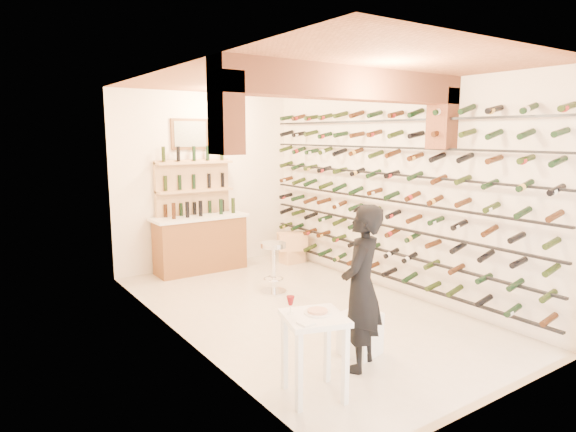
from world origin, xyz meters
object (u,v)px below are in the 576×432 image
at_px(back_counter, 200,242).
at_px(chrome_barstool, 274,264).
at_px(wine_rack, 381,194).
at_px(white_stool, 360,333).
at_px(crate_lower, 292,256).
at_px(tasting_table, 314,330).
at_px(person, 361,288).

bearing_deg(back_counter, chrome_barstool, -77.40).
distance_m(back_counter, chrome_barstool, 1.85).
xyz_separation_m(wine_rack, chrome_barstool, (-1.43, 0.85, -1.09)).
height_order(white_stool, chrome_barstool, chrome_barstool).
relative_size(chrome_barstool, crate_lower, 1.87).
xyz_separation_m(wine_rack, tasting_table, (-2.80, -1.97, -0.89)).
bearing_deg(person, crate_lower, -146.93).
height_order(back_counter, chrome_barstool, back_counter).
bearing_deg(white_stool, chrome_barstool, 80.99).
height_order(tasting_table, crate_lower, tasting_table).
bearing_deg(back_counter, wine_rack, -55.34).
distance_m(white_stool, crate_lower, 4.10).
bearing_deg(wine_rack, crate_lower, 93.41).
bearing_deg(chrome_barstool, crate_lower, 46.21).
height_order(chrome_barstool, crate_lower, chrome_barstool).
relative_size(wine_rack, crate_lower, 13.36).
xyz_separation_m(tasting_table, white_stool, (0.99, 0.43, -0.42)).
bearing_deg(wine_rack, chrome_barstool, 149.34).
height_order(back_counter, tasting_table, back_counter).
distance_m(back_counter, person, 4.44).
relative_size(wine_rack, tasting_table, 5.89).
distance_m(white_stool, chrome_barstool, 2.42).
height_order(wine_rack, crate_lower, wine_rack).
height_order(back_counter, white_stool, back_counter).
bearing_deg(person, tasting_table, -17.28).
distance_m(person, crate_lower, 4.47).
bearing_deg(chrome_barstool, tasting_table, -115.91).
height_order(tasting_table, white_stool, tasting_table).
relative_size(back_counter, tasting_table, 1.76).
relative_size(wine_rack, back_counter, 3.35).
bearing_deg(back_counter, crate_lower, -14.77).
bearing_deg(crate_lower, person, -115.57).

